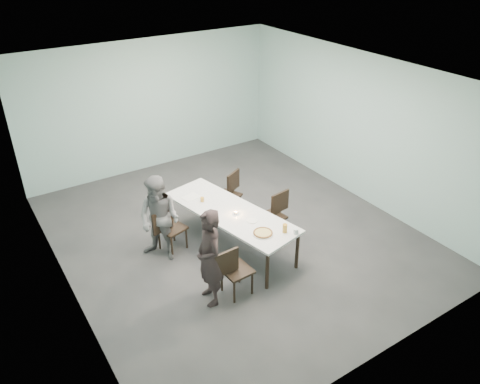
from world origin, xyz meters
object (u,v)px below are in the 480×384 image
pizza (263,233)px  chair_near_right (275,212)px  chair_near_left (233,269)px  diner_near (209,258)px  diner_far (159,219)px  beer_glass (285,228)px  chair_far_right (230,191)px  amber_tumbler (202,199)px  side_plate (252,221)px  water_tumbler (296,231)px  tealight (236,213)px  chair_far_left (168,227)px  table (230,214)px

pizza → chair_near_right: bearing=42.3°
chair_near_left → diner_near: diner_near is taller
chair_near_right → diner_far: diner_far is taller
chair_near_right → beer_glass: bearing=53.1°
chair_near_left → beer_glass: 1.09m
chair_far_right → diner_near: size_ratio=0.55×
amber_tumbler → diner_near: bearing=-115.4°
side_plate → water_tumbler: size_ratio=2.00×
diner_near → tealight: diner_near is taller
side_plate → amber_tumbler: bearing=110.8°
chair_far_right → side_plate: 1.53m
pizza → amber_tumbler: size_ratio=4.25×
chair_far_right → chair_far_left: bearing=-9.7°
diner_far → side_plate: 1.55m
chair_far_left → tealight: 1.21m
diner_far → water_tumbler: size_ratio=17.16×
chair_near_left → chair_far_right: 2.41m
chair_near_left → chair_far_right: size_ratio=1.00×
chair_near_left → pizza: chair_near_left is taller
pizza → side_plate: 0.42m
chair_far_left → water_tumbler: (1.49, -1.65, 0.29)m
chair_far_right → diner_near: (-1.60, -1.98, 0.29)m
diner_near → beer_glass: diner_near is taller
pizza → water_tumbler: bearing=-32.1°
side_plate → beer_glass: beer_glass is taller
tealight → amber_tumbler: amber_tumbler is taller
side_plate → chair_far_left: bearing=139.2°
diner_near → tealight: (1.02, 0.87, -0.02)m
tealight → chair_near_left: bearing=-125.1°
diner_far → pizza: diner_far is taller
chair_near_right → diner_near: 2.09m
table → chair_near_right: size_ratio=3.14×
diner_near → pizza: size_ratio=4.66×
chair_near_right → side_plate: chair_near_right is taller
side_plate → water_tumbler: 0.79m
chair_far_right → pizza: (-0.54, -1.85, 0.27)m
chair_near_right → amber_tumbler: chair_near_right is taller
beer_glass → amber_tumbler: (-0.64, 1.58, -0.03)m
chair_near_left → diner_far: bearing=105.8°
chair_far_left → side_plate: 1.49m
chair_far_right → side_plate: chair_far_right is taller
chair_far_right → diner_far: size_ratio=0.56×
beer_glass → tealight: beer_glass is taller
chair_near_left → chair_far_right: bearing=55.8°
pizza → beer_glass: (0.32, -0.15, 0.06)m
diner_far → pizza: 1.76m
tealight → amber_tumbler: (-0.27, 0.69, 0.02)m
chair_far_left → diner_near: diner_near is taller
chair_far_right → side_plate: bearing=45.2°
table → chair_near_left: chair_near_left is taller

